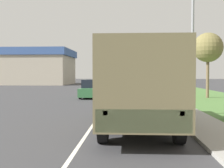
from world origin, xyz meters
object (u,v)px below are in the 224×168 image
object	(u,v)px
car_second_ahead	(131,85)
lamp_post	(189,29)
military_truck	(138,84)
car_nearest_ahead	(92,90)

from	to	relation	value
car_second_ahead	lamp_post	xyz separation A→B (m)	(2.68, -21.18, 3.70)
car_second_ahead	lamp_post	size ratio (longest dim) A/B	0.59
military_truck	car_second_ahead	bearing A→B (deg)	89.92
car_nearest_ahead	lamp_post	size ratio (longest dim) A/B	0.58
car_nearest_ahead	car_second_ahead	distance (m)	11.49
car_nearest_ahead	car_second_ahead	bearing A→B (deg)	71.66
car_second_ahead	lamp_post	distance (m)	21.67
military_truck	car_second_ahead	xyz separation A→B (m)	(0.03, 25.00, -0.99)
car_second_ahead	lamp_post	world-z (taller)	lamp_post
lamp_post	military_truck	bearing A→B (deg)	-125.45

